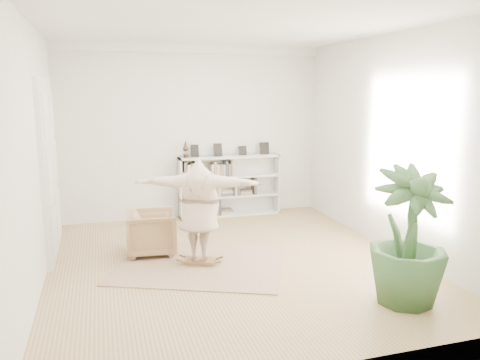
# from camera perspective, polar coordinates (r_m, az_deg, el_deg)

# --- Properties ---
(floor) EXTENTS (6.00, 6.00, 0.00)m
(floor) POSITION_cam_1_polar(r_m,az_deg,el_deg) (7.47, -1.00, -10.01)
(floor) COLOR #93744C
(floor) RESTS_ON ground
(room_shell) EXTENTS (6.00, 6.00, 6.00)m
(room_shell) POSITION_cam_1_polar(r_m,az_deg,el_deg) (9.90, -5.87, 15.65)
(room_shell) COLOR silver
(room_shell) RESTS_ON floor
(doors) EXTENTS (0.09, 1.78, 2.92)m
(doors) POSITION_cam_1_polar(r_m,az_deg,el_deg) (8.17, -22.23, 1.15)
(doors) COLOR white
(doors) RESTS_ON floor
(bookshelf) EXTENTS (2.20, 0.35, 1.64)m
(bookshelf) POSITION_cam_1_polar(r_m,az_deg,el_deg) (10.11, -1.28, -0.79)
(bookshelf) COLOR silver
(bookshelf) RESTS_ON floor
(armchair) EXTENTS (0.86, 0.84, 0.72)m
(armchair) POSITION_cam_1_polar(r_m,az_deg,el_deg) (7.89, -10.68, -6.30)
(armchair) COLOR tan
(armchair) RESTS_ON floor
(rug) EXTENTS (3.09, 2.83, 0.02)m
(rug) POSITION_cam_1_polar(r_m,az_deg,el_deg) (7.41, -4.88, -10.15)
(rug) COLOR tan
(rug) RESTS_ON floor
(rocker_board) EXTENTS (0.55, 0.45, 0.10)m
(rocker_board) POSITION_cam_1_polar(r_m,az_deg,el_deg) (7.39, -4.89, -9.75)
(rocker_board) COLOR brown
(rocker_board) RESTS_ON rug
(person) EXTENTS (1.99, 1.25, 1.57)m
(person) POSITION_cam_1_polar(r_m,az_deg,el_deg) (7.14, -4.99, -3.39)
(person) COLOR beige
(person) RESTS_ON rocker_board
(houseplant) EXTENTS (1.01, 1.01, 1.74)m
(houseplant) POSITION_cam_1_polar(r_m,az_deg,el_deg) (6.21, 19.83, -6.49)
(houseplant) COLOR #32572B
(houseplant) RESTS_ON floor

